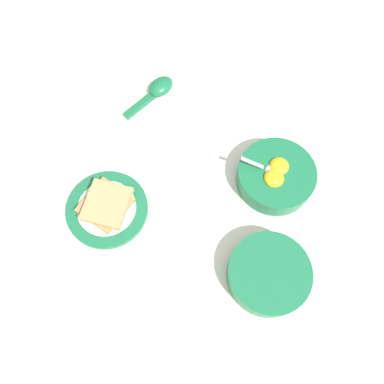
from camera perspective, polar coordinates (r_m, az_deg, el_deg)
ground_plane at (r=0.86m, az=-1.03°, el=3.84°), size 3.00×3.00×0.00m
egg_bowl at (r=0.84m, az=12.64°, el=2.43°), size 0.17×0.17×0.08m
toast_plate at (r=0.83m, az=-12.78°, el=-2.56°), size 0.18×0.18×0.02m
toast_sandwich at (r=0.81m, az=-12.96°, el=-1.87°), size 0.12×0.12×0.03m
soup_spoon at (r=0.96m, az=-5.30°, el=15.28°), size 0.15×0.10×0.03m
congee_bowl at (r=0.77m, az=11.59°, el=-12.12°), size 0.16×0.16×0.05m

